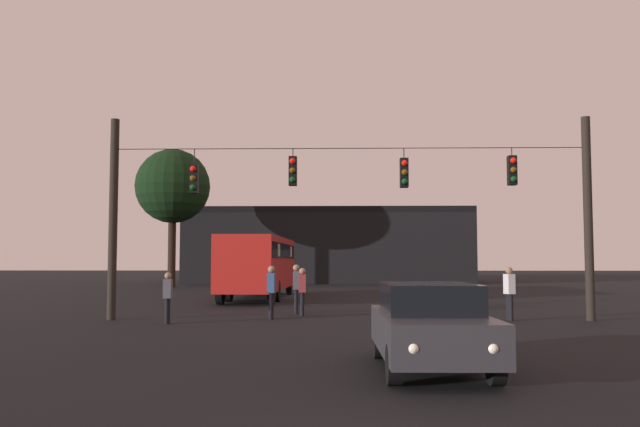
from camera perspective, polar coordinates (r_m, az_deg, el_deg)
name	(u,v)px	position (r m, az deg, el deg)	size (l,w,h in m)	color
ground_plane	(345,302)	(30.65, 2.15, -7.59)	(168.00, 168.00, 0.00)	black
overhead_signal_span	(349,205)	(21.50, 2.51, 0.74)	(15.63, 0.44, 6.56)	black
city_bus	(259,261)	(33.11, -5.21, -4.07)	(2.79, 11.06, 3.00)	#B21E19
car_near_right	(430,325)	(12.10, 9.41, -9.38)	(1.86, 4.36, 1.52)	#2D2D33
pedestrian_crossing_left	(168,295)	(20.88, -12.93, -6.82)	(0.27, 0.38, 1.55)	black
pedestrian_crossing_center	(296,286)	(23.91, -2.05, -6.21)	(0.26, 0.37, 1.76)	black
pedestrian_crossing_right	(509,290)	(22.19, 15.93, -6.33)	(0.32, 0.41, 1.71)	black
pedestrian_near_bus	(271,289)	(21.90, -4.20, -6.46)	(0.26, 0.37, 1.74)	black
pedestrian_trailing	(302,289)	(23.04, -1.53, -6.48)	(0.26, 0.37, 1.65)	black
corner_building	(329,247)	(59.00, 0.75, -2.85)	(23.36, 13.76, 6.14)	black
tree_left_silhouette	(173,187)	(48.00, -12.51, 2.25)	(5.23, 5.23, 9.72)	black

